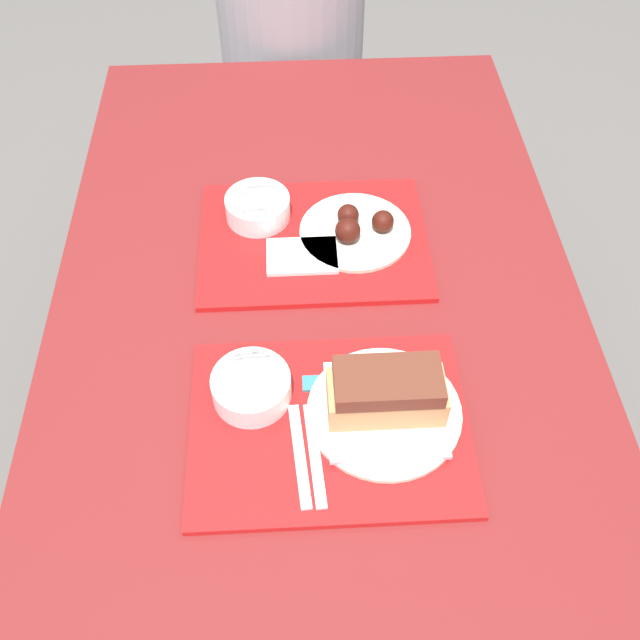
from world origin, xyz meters
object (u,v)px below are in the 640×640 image
tray_near (329,426)px  person_seated_across (291,27)px  bowl_coleslaw_near (251,386)px  wings_plate_far (356,228)px  bowl_coleslaw_far (258,206)px  tray_far (311,241)px  brisket_sandwich_plate (386,399)px

tray_near → person_seated_across: bearing=91.2°
bowl_coleslaw_near → wings_plate_far: 0.40m
wings_plate_far → bowl_coleslaw_far: bearing=162.4°
bowl_coleslaw_near → wings_plate_far: (0.19, 0.35, -0.01)m
bowl_coleslaw_near → person_seated_across: bearing=85.7°
bowl_coleslaw_far → wings_plate_far: bearing=-17.6°
wings_plate_far → person_seated_across: bearing=96.8°
tray_near → wings_plate_far: size_ratio=2.02×
tray_far → brisket_sandwich_plate: bearing=-76.3°
brisket_sandwich_plate → bowl_coleslaw_far: 0.49m
bowl_coleslaw_near → bowl_coleslaw_far: (0.01, 0.41, 0.00)m
tray_near → person_seated_across: person_seated_across is taller
bowl_coleslaw_near → tray_far: bearing=72.7°
tray_far → bowl_coleslaw_near: bearing=-107.3°
bowl_coleslaw_far → wings_plate_far: size_ratio=0.59×
tray_near → brisket_sandwich_plate: (0.08, 0.01, 0.04)m
bowl_coleslaw_near → brisket_sandwich_plate: size_ratio=0.52×
brisket_sandwich_plate → wings_plate_far: 0.39m
tray_far → tray_near: bearing=-88.6°
wings_plate_far → person_seated_across: size_ratio=0.32×
brisket_sandwich_plate → bowl_coleslaw_near: bearing=168.1°
tray_near → wings_plate_far: (0.07, 0.41, 0.02)m
tray_near → bowl_coleslaw_near: bearing=153.9°
bowl_coleslaw_near → person_seated_across: person_seated_across is taller
tray_far → wings_plate_far: bearing=5.0°
person_seated_across → bowl_coleslaw_near: bearing=-94.3°
bowl_coleslaw_near → bowl_coleslaw_far: 0.41m
tray_far → bowl_coleslaw_far: bowl_coleslaw_far is taller
wings_plate_far → person_seated_across: person_seated_across is taller
tray_far → wings_plate_far: 0.09m
brisket_sandwich_plate → person_seated_across: 1.24m
bowl_coleslaw_near → person_seated_across: size_ratio=0.19×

